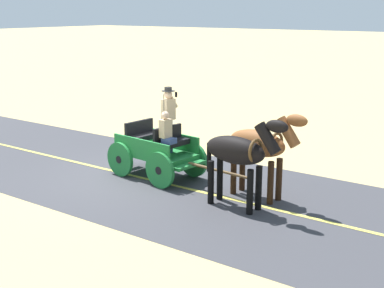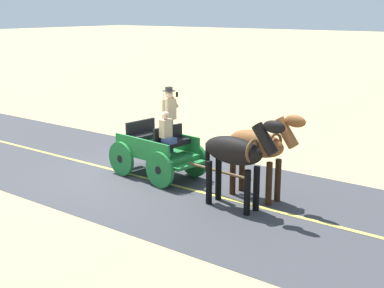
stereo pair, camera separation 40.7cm
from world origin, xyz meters
name	(u,v)px [view 2 (the right image)]	position (x,y,z in m)	size (l,w,h in m)	color
ground_plane	(132,175)	(0.00, 0.00, 0.00)	(200.00, 200.00, 0.00)	tan
road_surface	(132,175)	(0.00, 0.00, 0.00)	(5.97, 160.00, 0.01)	#38383D
road_centre_stripe	(132,174)	(0.00, 0.00, 0.01)	(0.12, 160.00, 0.00)	#DBCC4C
horse_drawn_carriage	(159,148)	(-0.37, 0.72, 0.82)	(1.65, 4.52, 2.50)	#1E7233
horse_near_side	(260,146)	(-0.49, 3.78, 1.32)	(0.73, 2.14, 2.21)	brown
horse_off_side	(237,153)	(0.38, 3.69, 1.32)	(0.64, 2.13, 2.21)	black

